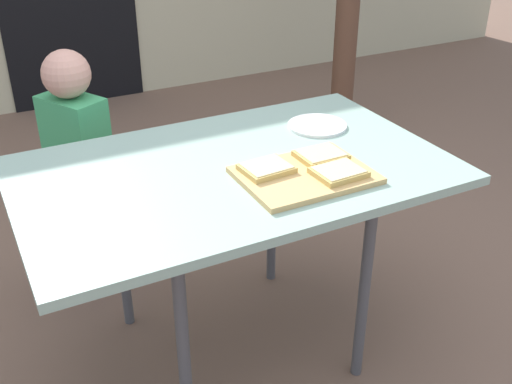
# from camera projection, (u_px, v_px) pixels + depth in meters

# --- Properties ---
(ground_plane) EXTENTS (16.00, 16.00, 0.00)m
(ground_plane) POSITION_uv_depth(u_px,v_px,m) (237.00, 345.00, 2.23)
(ground_plane) COLOR brown
(dining_table) EXTENTS (1.30, 0.81, 0.72)m
(dining_table) POSITION_uv_depth(u_px,v_px,m) (234.00, 182.00, 1.90)
(dining_table) COLOR #95B3A5
(dining_table) RESTS_ON ground
(cutting_board) EXTENTS (0.38, 0.28, 0.02)m
(cutting_board) POSITION_uv_depth(u_px,v_px,m) (305.00, 175.00, 1.81)
(cutting_board) COLOR tan
(cutting_board) RESTS_ON dining_table
(pizza_slice_near_right) EXTENTS (0.15, 0.12, 0.02)m
(pizza_slice_near_right) POSITION_uv_depth(u_px,v_px,m) (339.00, 172.00, 1.79)
(pizza_slice_near_right) COLOR tan
(pizza_slice_near_right) RESTS_ON cutting_board
(pizza_slice_far_left) EXTENTS (0.15, 0.13, 0.02)m
(pizza_slice_far_left) POSITION_uv_depth(u_px,v_px,m) (267.00, 168.00, 1.81)
(pizza_slice_far_left) COLOR tan
(pizza_slice_far_left) RESTS_ON cutting_board
(pizza_slice_far_right) EXTENTS (0.14, 0.12, 0.02)m
(pizza_slice_far_right) POSITION_uv_depth(u_px,v_px,m) (321.00, 155.00, 1.89)
(pizza_slice_far_right) COLOR tan
(pizza_slice_far_right) RESTS_ON cutting_board
(plate_white_right) EXTENTS (0.21, 0.21, 0.01)m
(plate_white_right) POSITION_uv_depth(u_px,v_px,m) (317.00, 125.00, 2.15)
(plate_white_right) COLOR white
(plate_white_right) RESTS_ON dining_table
(child_left) EXTENTS (0.24, 0.28, 0.96)m
(child_left) POSITION_uv_depth(u_px,v_px,m) (79.00, 157.00, 2.32)
(child_left) COLOR navy
(child_left) RESTS_ON ground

